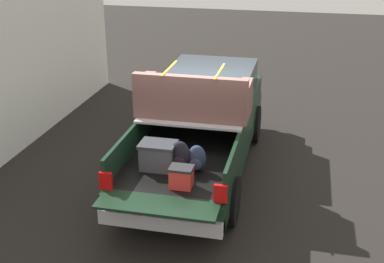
{
  "coord_description": "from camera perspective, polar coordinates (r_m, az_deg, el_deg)",
  "views": [
    {
      "loc": [
        -8.96,
        -1.89,
        4.67
      ],
      "look_at": [
        -0.6,
        0.0,
        1.1
      ],
      "focal_mm": 47.53,
      "sensor_mm": 36.0,
      "label": 1
    }
  ],
  "objects": [
    {
      "name": "ground_plane",
      "position": [
        10.28,
        0.74,
        -4.41
      ],
      "size": [
        40.0,
        40.0,
        0.0
      ],
      "primitive_type": "plane",
      "color": "black"
    },
    {
      "name": "pickup_truck",
      "position": [
        10.2,
        1.16,
        1.25
      ],
      "size": [
        6.05,
        2.06,
        2.23
      ],
      "color": "black",
      "rests_on": "ground_plane"
    },
    {
      "name": "building_facade",
      "position": [
        12.1,
        -17.88,
        8.54
      ],
      "size": [
        8.2,
        0.36,
        3.9
      ],
      "primitive_type": "cube",
      "color": "white",
      "rests_on": "ground_plane"
    }
  ]
}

